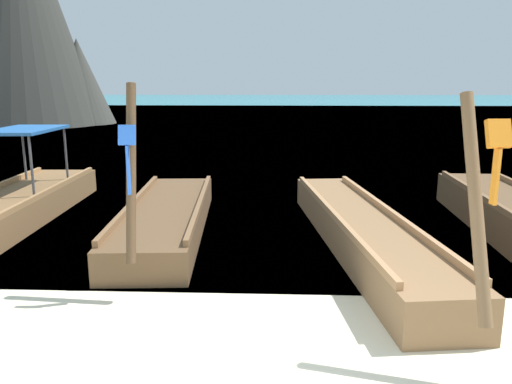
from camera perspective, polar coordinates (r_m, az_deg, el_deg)
The scene contains 5 objects.
sea_water at distance 66.07m, azimuth 2.18°, elevation 9.92°, with size 120.00×120.00×0.00m, color #147A89.
longtail_boat_green_ribbon at distance 10.86m, azimuth -25.80°, elevation -1.35°, with size 1.59×6.22×2.54m.
longtail_boat_blue_ribbon at distance 9.25m, azimuth -10.11°, elevation -2.90°, with size 1.66×5.71×2.67m.
longtail_boat_orange_ribbon at distance 8.37m, azimuth 11.93°, elevation -4.39°, with size 1.83×7.17×2.59m.
karst_rock at distance 36.94m, azimuth -24.67°, elevation 18.28°, with size 9.81×9.10×15.22m.
Camera 1 is at (0.34, -3.69, 2.65)m, focal length 35.09 mm.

